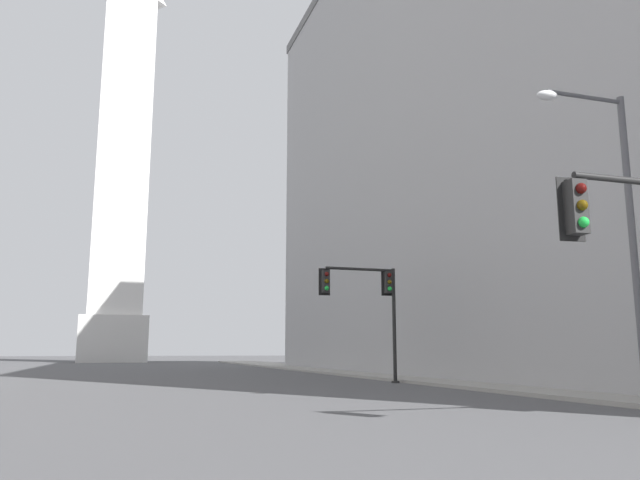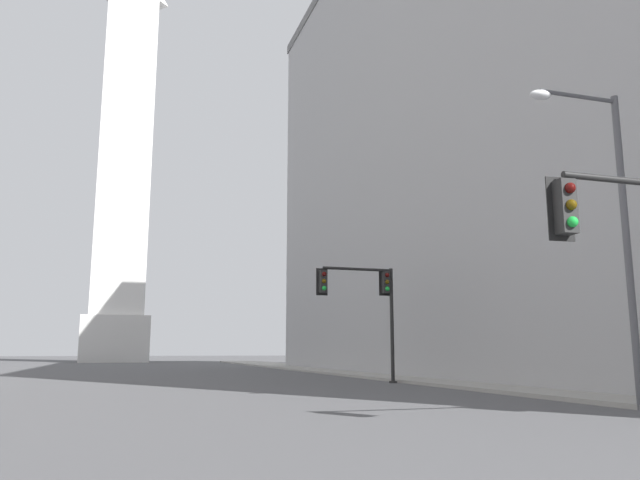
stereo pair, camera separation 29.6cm
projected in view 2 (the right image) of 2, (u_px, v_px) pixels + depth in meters
The scene contains 5 objects.
sidewalk_right at pixel (408, 377), 35.29m from camera, with size 5.00×109.17×0.15m, color gray.
building_right at pixel (527, 113), 41.15m from camera, with size 18.61×55.68×34.06m.
obelisk at pixel (126, 156), 90.20m from camera, with size 8.89×8.89×61.59m.
traffic_light_mid_right at pixel (367, 295), 30.72m from camera, with size 4.08×0.50×5.63m.
street_lamp at pixel (612, 212), 17.29m from camera, with size 2.95×0.36×8.79m.
Camera 2 is at (0.71, -0.16, 1.55)m, focal length 35.00 mm.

